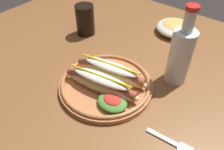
% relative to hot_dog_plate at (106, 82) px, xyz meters
% --- Properties ---
extents(dining_table, '(1.41, 1.09, 0.74)m').
position_rel_hot_dog_plate_xyz_m(dining_table, '(-0.02, 0.11, -0.11)').
color(dining_table, brown).
rests_on(dining_table, ground_plane).
extents(hot_dog_plate, '(0.29, 0.29, 0.08)m').
position_rel_hot_dog_plate_xyz_m(hot_dog_plate, '(0.00, 0.00, 0.00)').
color(hot_dog_plate, '#B77042').
rests_on(hot_dog_plate, dining_table).
extents(fork, '(0.12, 0.03, 0.00)m').
position_rel_hot_dog_plate_xyz_m(fork, '(0.25, -0.05, -0.02)').
color(fork, silver).
rests_on(fork, dining_table).
extents(soda_cup, '(0.07, 0.07, 0.12)m').
position_rel_hot_dog_plate_xyz_m(soda_cup, '(-0.27, 0.20, 0.04)').
color(soda_cup, black).
rests_on(soda_cup, dining_table).
extents(glass_bottle, '(0.07, 0.07, 0.25)m').
position_rel_hot_dog_plate_xyz_m(glass_bottle, '(0.15, 0.17, 0.07)').
color(glass_bottle, silver).
rests_on(glass_bottle, dining_table).
extents(side_bowl, '(0.16, 0.16, 0.05)m').
position_rel_hot_dog_plate_xyz_m(side_bowl, '(0.02, 0.43, -0.00)').
color(side_bowl, silver).
rests_on(side_bowl, dining_table).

